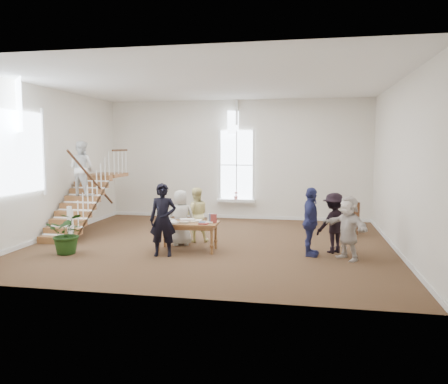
% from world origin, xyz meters
% --- Properties ---
extents(ground, '(10.00, 10.00, 0.00)m').
position_xyz_m(ground, '(0.00, 0.00, 0.00)').
color(ground, '#45311B').
rests_on(ground, ground).
extents(room_shell, '(10.49, 10.00, 10.00)m').
position_xyz_m(room_shell, '(-0.00, 4.39, 0.40)').
color(room_shell, silver).
rests_on(room_shell, ground).
extents(staircase, '(1.10, 4.10, 2.92)m').
position_xyz_m(staircase, '(-4.34, 0.75, 1.62)').
color(staircase, brown).
rests_on(staircase, ground).
extents(library_table, '(1.65, 0.87, 0.82)m').
position_xyz_m(library_table, '(-0.47, -0.95, 0.68)').
color(library_table, brown).
rests_on(library_table, ground).
extents(police_officer, '(0.73, 0.54, 1.84)m').
position_xyz_m(police_officer, '(-0.92, -1.60, 0.92)').
color(police_officer, black).
rests_on(police_officer, ground).
extents(elderly_woman, '(0.88, 0.72, 1.56)m').
position_xyz_m(elderly_woman, '(-0.82, -0.35, 0.78)').
color(elderly_woman, beige).
rests_on(elderly_woman, ground).
extents(person_yellow, '(0.92, 0.82, 1.58)m').
position_xyz_m(person_yellow, '(-0.52, 0.15, 0.79)').
color(person_yellow, '#F6E89A').
rests_on(person_yellow, ground).
extents(woman_cluster_a, '(0.55, 1.06, 1.74)m').
position_xyz_m(woman_cluster_a, '(2.73, -0.91, 0.87)').
color(woman_cluster_a, navy).
rests_on(woman_cluster_a, ground).
extents(woman_cluster_b, '(1.16, 1.07, 1.56)m').
position_xyz_m(woman_cluster_b, '(3.33, -0.46, 0.78)').
color(woman_cluster_b, black).
rests_on(woman_cluster_b, ground).
extents(woman_cluster_c, '(1.27, 1.44, 1.57)m').
position_xyz_m(woman_cluster_c, '(3.63, -1.11, 0.79)').
color(woman_cluster_c, silver).
rests_on(woman_cluster_c, ground).
extents(floor_plant, '(1.19, 1.11, 1.08)m').
position_xyz_m(floor_plant, '(-3.40, -1.85, 0.54)').
color(floor_plant, '#1B3912').
rests_on(floor_plant, ground).
extents(side_chair, '(0.55, 0.55, 1.02)m').
position_xyz_m(side_chair, '(4.02, 1.98, 0.57)').
color(side_chair, '#351C0E').
rests_on(side_chair, ground).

